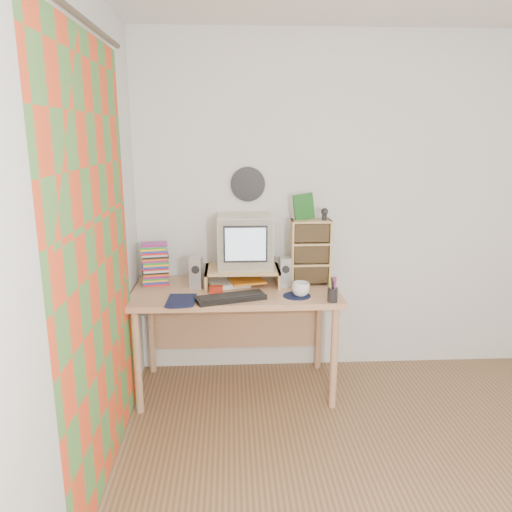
{
  "coord_description": "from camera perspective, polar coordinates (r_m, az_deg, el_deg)",
  "views": [
    {
      "loc": [
        -1.06,
        -1.9,
        1.79
      ],
      "look_at": [
        -0.89,
        1.33,
        0.99
      ],
      "focal_mm": 35.0,
      "sensor_mm": 36.0,
      "label": 1
    }
  ],
  "objects": [
    {
      "name": "red_box",
      "position": [
        3.36,
        -4.58,
        -3.82
      ],
      "size": [
        0.09,
        0.06,
        0.04
      ],
      "primitive_type": "cube",
      "rotation": [
        0.0,
        0.0,
        0.04
      ],
      "color": "#AB2312",
      "rests_on": "desk"
    },
    {
      "name": "curtain",
      "position": [
        2.55,
        -17.68,
        -1.36
      ],
      "size": [
        0.0,
        2.2,
        2.2
      ],
      "primitive_type": "plane",
      "rotation": [
        1.57,
        0.0,
        1.57
      ],
      "color": "#ED4A21",
      "rests_on": "left_wall"
    },
    {
      "name": "cd_rack",
      "position": [
        3.51,
        6.22,
        0.44
      ],
      "size": [
        0.28,
        0.15,
        0.46
      ],
      "primitive_type": "cube",
      "rotation": [
        0.0,
        0.0,
        0.01
      ],
      "color": "tan",
      "rests_on": "desk"
    },
    {
      "name": "game_box",
      "position": [
        3.47,
        5.47,
        5.63
      ],
      "size": [
        0.14,
        0.05,
        0.18
      ],
      "primitive_type": "cube",
      "rotation": [
        0.0,
        0.0,
        0.16
      ],
      "color": "#18541C",
      "rests_on": "cd_rack"
    },
    {
      "name": "mug",
      "position": [
        3.29,
        5.14,
        -3.8
      ],
      "size": [
        0.13,
        0.13,
        0.09
      ],
      "primitive_type": "imported",
      "rotation": [
        0.0,
        0.0,
        -0.15
      ],
      "color": "white",
      "rests_on": "desk"
    },
    {
      "name": "diary",
      "position": [
        3.21,
        -10.13,
        -4.87
      ],
      "size": [
        0.22,
        0.17,
        0.04
      ],
      "primitive_type": "imported",
      "rotation": [
        0.0,
        0.0,
        -0.03
      ],
      "color": "#0E1435",
      "rests_on": "desk"
    },
    {
      "name": "pen_cup",
      "position": [
        3.19,
        8.75,
        -4.1
      ],
      "size": [
        0.07,
        0.07,
        0.13
      ],
      "primitive_type": null,
      "rotation": [
        0.0,
        0.0,
        -0.09
      ],
      "color": "black",
      "rests_on": "desk"
    },
    {
      "name": "mousepad",
      "position": [
        3.29,
        4.68,
        -4.55
      ],
      "size": [
        0.19,
        0.19,
        0.0
      ],
      "primitive_type": "cylinder",
      "rotation": [
        0.0,
        0.0,
        0.04
      ],
      "color": "#0F1534",
      "rests_on": "desk"
    },
    {
      "name": "left_wall",
      "position": [
        2.09,
        -22.17,
        -2.16
      ],
      "size": [
        0.0,
        3.5,
        3.5
      ],
      "primitive_type": "plane",
      "rotation": [
        1.57,
        0.0,
        1.57
      ],
      "color": "silver",
      "rests_on": "floor"
    },
    {
      "name": "speaker_left",
      "position": [
        3.45,
        -6.88,
        -1.89
      ],
      "size": [
        0.09,
        0.09,
        0.22
      ],
      "primitive_type": "cube",
      "rotation": [
        0.0,
        0.0,
        -0.12
      ],
      "color": "#A5A4A9",
      "rests_on": "desk"
    },
    {
      "name": "speaker_right",
      "position": [
        3.47,
        3.34,
        -1.84
      ],
      "size": [
        0.08,
        0.08,
        0.2
      ],
      "primitive_type": "cube",
      "rotation": [
        0.0,
        0.0,
        0.06
      ],
      "color": "#A5A4A9",
      "rests_on": "desk"
    },
    {
      "name": "monitor_riser",
      "position": [
        3.51,
        -1.57,
        -1.78
      ],
      "size": [
        0.52,
        0.3,
        0.12
      ],
      "color": "tan",
      "rests_on": "desk"
    },
    {
      "name": "back_wall",
      "position": [
        3.84,
        13.14,
        5.41
      ],
      "size": [
        3.5,
        0.0,
        3.5
      ],
      "primitive_type": "plane",
      "rotation": [
        1.57,
        0.0,
        0.0
      ],
      "color": "silver",
      "rests_on": "floor"
    },
    {
      "name": "dvd_stack",
      "position": [
        3.58,
        -11.45,
        -1.2
      ],
      "size": [
        0.2,
        0.16,
        0.25
      ],
      "primitive_type": null,
      "rotation": [
        0.0,
        0.0,
        0.18
      ],
      "color": "brown",
      "rests_on": "desk"
    },
    {
      "name": "crt_monitor",
      "position": [
        3.51,
        -1.28,
        1.69
      ],
      "size": [
        0.38,
        0.38,
        0.36
      ],
      "primitive_type": "cube",
      "rotation": [
        0.0,
        0.0,
        0.0
      ],
      "color": "beige",
      "rests_on": "monitor_riser"
    },
    {
      "name": "desk",
      "position": [
        3.54,
        -2.34,
        -5.52
      ],
      "size": [
        1.4,
        0.7,
        0.75
      ],
      "color": "tan",
      "rests_on": "floor"
    },
    {
      "name": "webcam",
      "position": [
        3.46,
        7.84,
        4.77
      ],
      "size": [
        0.05,
        0.05,
        0.08
      ],
      "primitive_type": null,
      "rotation": [
        0.0,
        0.0,
        -0.0
      ],
      "color": "black",
      "rests_on": "cd_rack"
    },
    {
      "name": "papers",
      "position": [
        3.51,
        -2.34,
        -3.06
      ],
      "size": [
        0.31,
        0.26,
        0.04
      ],
      "primitive_type": null,
      "rotation": [
        0.0,
        0.0,
        0.25
      ],
      "color": "silver",
      "rests_on": "desk"
    },
    {
      "name": "wall_disc",
      "position": [
        3.65,
        -0.94,
        8.19
      ],
      "size": [
        0.25,
        0.02,
        0.25
      ],
      "primitive_type": "cylinder",
      "rotation": [
        1.57,
        0.0,
        0.0
      ],
      "color": "black",
      "rests_on": "back_wall"
    },
    {
      "name": "keyboard",
      "position": [
        3.21,
        -2.91,
        -4.79
      ],
      "size": [
        0.47,
        0.27,
        0.03
      ],
      "primitive_type": "cube",
      "rotation": [
        0.0,
        0.0,
        0.3
      ],
      "color": "black",
      "rests_on": "desk"
    }
  ]
}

